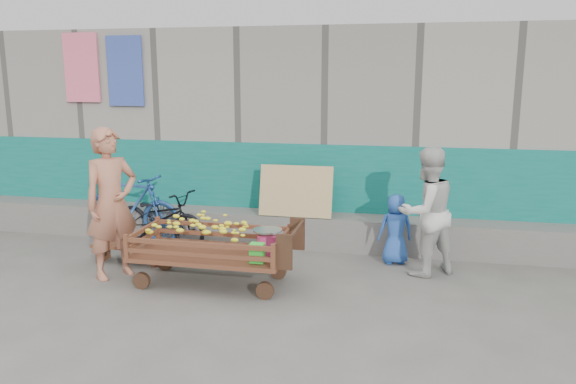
% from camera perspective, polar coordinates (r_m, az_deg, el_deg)
% --- Properties ---
extents(ground, '(80.00, 80.00, 0.00)m').
position_cam_1_polar(ground, '(5.86, -6.57, -11.82)').
color(ground, '#56544F').
rests_on(ground, ground).
extents(building_wall, '(12.00, 3.50, 3.00)m').
position_cam_1_polar(building_wall, '(9.33, 1.22, 6.39)').
color(building_wall, gray).
rests_on(building_wall, ground).
extents(banana_cart, '(1.86, 0.85, 0.80)m').
position_cam_1_polar(banana_cart, '(6.40, -8.15, -4.67)').
color(banana_cart, brown).
rests_on(banana_cart, ground).
extents(bench, '(0.94, 0.28, 0.24)m').
position_cam_1_polar(bench, '(7.44, -15.78, -5.61)').
color(bench, brown).
rests_on(bench, ground).
extents(vendor_man, '(0.71, 0.77, 1.76)m').
position_cam_1_polar(vendor_man, '(6.81, -17.48, -1.12)').
color(vendor_man, '#B16C51').
rests_on(vendor_man, ground).
extents(woman, '(0.94, 0.91, 1.53)m').
position_cam_1_polar(woman, '(6.80, 13.88, -1.95)').
color(woman, silver).
rests_on(woman, ground).
extents(child, '(0.50, 0.40, 0.89)m').
position_cam_1_polar(child, '(7.18, 10.87, -3.72)').
color(child, blue).
rests_on(child, ground).
extents(bicycle_dark, '(1.60, 0.94, 0.79)m').
position_cam_1_polar(bicycle_dark, '(8.02, -12.82, -2.54)').
color(bicycle_dark, black).
rests_on(bicycle_dark, ground).
extents(bicycle_blue, '(1.74, 0.81, 1.01)m').
position_cam_1_polar(bicycle_blue, '(8.29, -15.63, -1.45)').
color(bicycle_blue, '#224C8C').
rests_on(bicycle_blue, ground).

